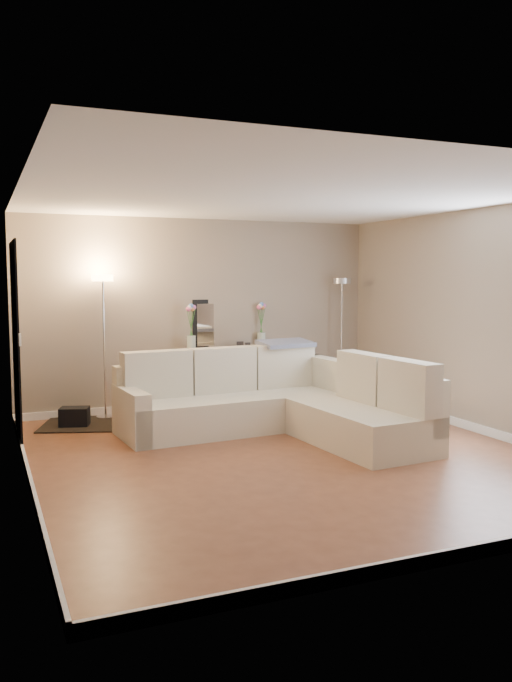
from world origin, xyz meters
name	(u,v)px	position (x,y,z in m)	size (l,w,h in m)	color
floor	(286,456)	(0.00, 0.00, -0.01)	(5.00, 5.50, 0.01)	brown
ceiling	(287,196)	(0.00, 0.00, 2.60)	(5.00, 5.50, 0.01)	white
wall_back	(201,314)	(0.00, 2.76, 1.30)	(5.00, 0.02, 2.60)	gray
wall_front	(478,360)	(0.00, -2.76, 1.30)	(5.00, 0.02, 2.60)	gray
wall_left	(22,337)	(-2.51, 0.00, 1.30)	(0.02, 5.50, 2.60)	gray
wall_right	(485,322)	(2.51, 0.00, 1.30)	(0.02, 5.50, 2.60)	gray
baseboard_back	(203,403)	(0.00, 2.73, 0.05)	(5.00, 0.03, 0.10)	white
baseboard_front	(469,553)	(0.00, -2.73, 0.05)	(5.00, 0.03, 0.10)	white
baseboard_left	(30,479)	(-2.48, 0.00, 0.05)	(0.03, 5.50, 0.10)	white
baseboard_right	(479,429)	(2.48, 0.00, 0.05)	(0.03, 5.50, 0.10)	white
doorway	(16,342)	(-2.48, 1.70, 1.10)	(0.02, 1.20, 2.20)	black
switch_plate	(20,340)	(-2.48, 0.85, 1.20)	(0.02, 0.08, 0.12)	white
sectional_sofa	(277,403)	(0.32, 0.92, 0.36)	(2.91, 2.67, 0.96)	beige
throw_blanket	(286,343)	(0.75, 1.62, 0.97)	(0.69, 0.40, 0.05)	slate
console_table	(222,376)	(0.25, 2.61, 0.44)	(1.29, 0.45, 0.78)	black
leaning_mirror	(222,324)	(0.32, 2.78, 1.15)	(0.90, 0.12, 0.70)	black
table_decor	(228,349)	(0.33, 2.59, 0.82)	(0.54, 0.13, 0.13)	orange
flower_vase_left	(191,332)	(-0.21, 2.58, 1.07)	(0.15, 0.13, 0.67)	silver
flower_vase_right	(261,329)	(0.86, 2.67, 1.07)	(0.15, 0.13, 0.67)	silver
floor_lamp_lit	(104,318)	(-1.39, 2.50, 1.30)	(0.33, 0.33, 1.84)	silver
floor_lamp_unlit	(342,314)	(2.05, 2.46, 1.27)	(0.30, 0.30, 1.79)	silver
charcoal_rug	(93,424)	(-1.59, 2.20, 0.01)	(1.20, 0.90, 0.02)	black
black_bag	(75,416)	(-1.82, 2.17, 0.13)	(0.34, 0.24, 0.22)	black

